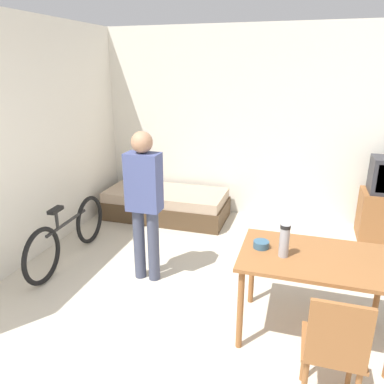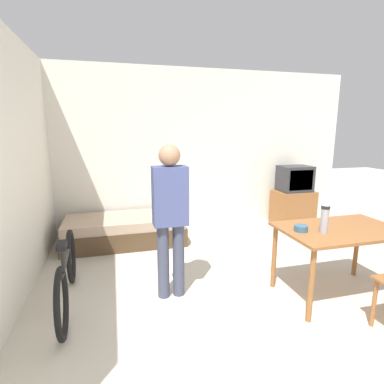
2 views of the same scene
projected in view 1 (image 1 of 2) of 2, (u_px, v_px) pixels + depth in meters
The scene contains 9 objects.
wall_back at pixel (260, 125), 5.32m from camera, with size 5.60×0.06×2.70m.
wall_left at pixel (33, 140), 4.26m from camera, with size 0.06×4.68×2.70m.
daybed at pixel (166, 204), 5.55m from camera, with size 1.78×0.83×0.41m.
dining_table at pixel (316, 267), 2.96m from camera, with size 1.20×0.76×0.74m.
wooden_chair at pixel (334, 349), 2.29m from camera, with size 0.38×0.38×0.90m.
bicycle at pixel (68, 235), 4.28m from camera, with size 0.12×1.59×0.71m.
person_standing at pixel (144, 198), 3.73m from camera, with size 0.34×0.21×1.57m.
thermos_flask at pixel (284, 239), 2.90m from camera, with size 0.08×0.08×0.27m.
mate_bowl at pixel (261, 244), 3.07m from camera, with size 0.13×0.13×0.06m.
Camera 1 is at (0.63, -1.68, 2.16)m, focal length 35.00 mm.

